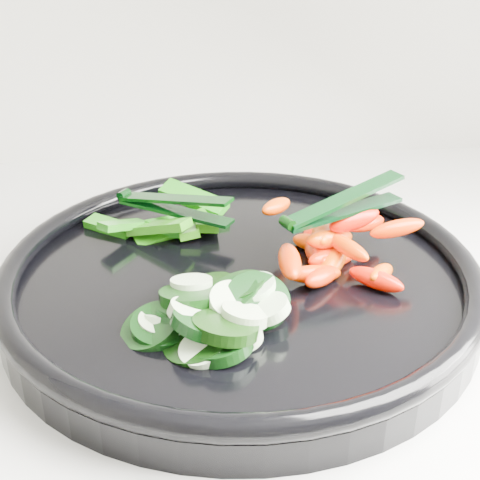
{
  "coord_description": "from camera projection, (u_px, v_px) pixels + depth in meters",
  "views": [
    {
      "loc": [
        -0.46,
        1.21,
        1.22
      ],
      "look_at": [
        -0.42,
        1.67,
        0.99
      ],
      "focal_mm": 50.0,
      "sensor_mm": 36.0,
      "label": 1
    }
  ],
  "objects": [
    {
      "name": "veggie_tray",
      "position": [
        240.0,
        279.0,
        0.53
      ],
      "size": [
        0.41,
        0.41,
        0.04
      ],
      "color": "black",
      "rests_on": "counter"
    },
    {
      "name": "cucumber_pile",
      "position": [
        209.0,
        314.0,
        0.46
      ],
      "size": [
        0.13,
        0.12,
        0.04
      ],
      "color": "black",
      "rests_on": "veggie_tray"
    },
    {
      "name": "carrot_pile",
      "position": [
        332.0,
        247.0,
        0.53
      ],
      "size": [
        0.13,
        0.14,
        0.05
      ],
      "color": "#DC5900",
      "rests_on": "veggie_tray"
    },
    {
      "name": "pepper_pile",
      "position": [
        171.0,
        221.0,
        0.59
      ],
      "size": [
        0.13,
        0.11,
        0.03
      ],
      "color": "#20700A",
      "rests_on": "veggie_tray"
    },
    {
      "name": "tong_carrot",
      "position": [
        341.0,
        206.0,
        0.52
      ],
      "size": [
        0.11,
        0.06,
        0.02
      ],
      "color": "black",
      "rests_on": "carrot_pile"
    },
    {
      "name": "tong_pepper",
      "position": [
        171.0,
        204.0,
        0.58
      ],
      "size": [
        0.1,
        0.07,
        0.02
      ],
      "color": "black",
      "rests_on": "pepper_pile"
    }
  ]
}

